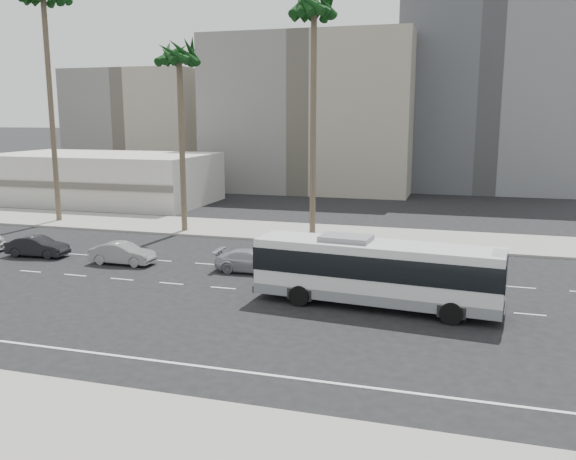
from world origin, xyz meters
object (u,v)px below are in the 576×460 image
at_px(city_bus, 376,271).
at_px(car_b, 123,253).
at_px(car_a, 253,261).
at_px(car_c, 37,246).
at_px(palm_near, 314,13).
at_px(palm_mid, 179,59).

bearing_deg(city_bus, car_b, 171.57).
distance_m(city_bus, car_a, 8.93).
xyz_separation_m(car_c, palm_near, (15.42, 10.74, 15.15)).
relative_size(car_b, palm_mid, 0.28).
xyz_separation_m(car_c, palm_mid, (5.40, 10.08, 12.26)).
bearing_deg(car_b, car_a, -87.02).
xyz_separation_m(car_a, car_c, (-14.51, -0.25, 0.01)).
height_order(car_c, palm_mid, palm_mid).
distance_m(car_b, palm_near, 20.80).
xyz_separation_m(city_bus, palm_near, (-6.79, 14.87, 14.07)).
xyz_separation_m(city_bus, car_c, (-22.21, 4.13, -1.08)).
bearing_deg(palm_mid, car_a, -47.19).
bearing_deg(car_a, palm_mid, 40.25).
bearing_deg(car_b, palm_near, -40.05).
height_order(car_a, palm_mid, palm_mid).
height_order(city_bus, palm_mid, palm_mid).
relative_size(car_a, palm_mid, 0.31).
distance_m(car_a, palm_mid, 18.18).
distance_m(city_bus, palm_mid, 24.69).
xyz_separation_m(car_b, palm_near, (9.11, 10.97, 15.15)).
relative_size(car_a, car_b, 1.11).
height_order(car_a, car_b, car_b).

